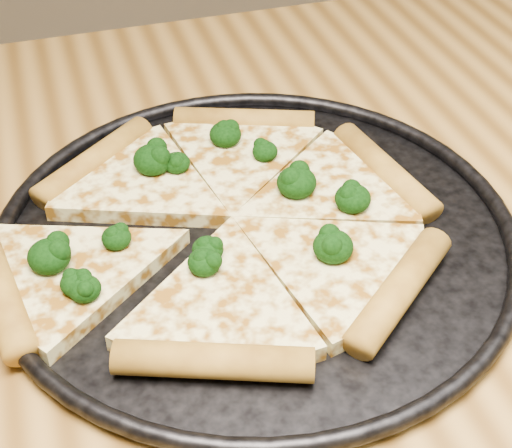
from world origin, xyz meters
name	(u,v)px	position (x,y,z in m)	size (l,w,h in m)	color
dining_table	(346,337)	(0.00, 0.00, 0.66)	(1.20, 0.90, 0.75)	olive
pizza_pan	(256,232)	(-0.07, 0.04, 0.76)	(0.41, 0.41, 0.02)	black
pizza	(225,221)	(-0.09, 0.05, 0.77)	(0.37, 0.34, 0.02)	#E4DC8C
broccoli_florets	(215,206)	(-0.10, 0.06, 0.78)	(0.27, 0.20, 0.02)	black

